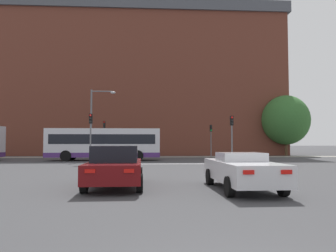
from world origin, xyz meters
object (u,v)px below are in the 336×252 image
Objects in this scene: traffic_light_near_right at (232,131)px; car_saloon_left at (115,166)px; traffic_light_far_left at (104,133)px; traffic_light_far_right at (211,135)px; car_roadster_right at (242,170)px; street_lamp_junction at (96,117)px; pedestrian_waiting at (91,149)px; bus_crossing_lead at (104,144)px; traffic_light_near_left at (91,130)px.

car_saloon_left is at bearing -120.25° from traffic_light_near_right.
traffic_light_far_left is 12.58m from traffic_light_far_right.
street_lamp_junction reaches higher than car_roadster_right.
traffic_light_near_right reaches higher than pedestrian_waiting.
bus_crossing_lead is (-2.96, 19.02, 0.84)m from car_saloon_left.
traffic_light_far_right is at bearing 0.10° from traffic_light_far_left.
car_roadster_right is 3.08× the size of pedestrian_waiting.
car_roadster_right is 30.34m from pedestrian_waiting.
pedestrian_waiting is at bearing 173.28° from traffic_light_far_right.
street_lamp_junction is at bearing 100.00° from car_saloon_left.
bus_crossing_lead is 8.98m from pedestrian_waiting.
traffic_light_near_right is 0.59× the size of street_lamp_junction.
traffic_light_far_left is at bearing 135.22° from traffic_light_near_right.
pedestrian_waiting is (-2.27, 13.68, -1.80)m from traffic_light_near_left.
bus_crossing_lead is 12.24m from traffic_light_near_right.
bus_crossing_lead is at bearing 85.60° from traffic_light_near_left.
traffic_light_far_left is 1.06× the size of traffic_light_near_left.
traffic_light_near_right is at bearing 75.62° from car_roadster_right.
pedestrian_waiting is (-14.34, 1.69, -1.68)m from traffic_light_far_right.
traffic_light_near_left reaches higher than bus_crossing_lead.
traffic_light_far_left is (-0.90, 6.84, 1.23)m from bus_crossing_lead.
bus_crossing_lead is (-7.55, 20.02, 0.93)m from car_roadster_right.
bus_crossing_lead is at bearing 97.56° from car_saloon_left.
traffic_light_far_right reaches higher than car_roadster_right.
car_roadster_right is 1.21× the size of traffic_light_near_left.
street_lamp_junction is at bearing 112.27° from car_roadster_right.
traffic_light_near_left is 2.55× the size of pedestrian_waiting.
traffic_light_far_right is at bearing 87.20° from traffic_light_near_right.
traffic_light_far_left reaches higher than car_saloon_left.
traffic_light_near_left is (-3.35, 13.90, 1.93)m from car_saloon_left.
car_saloon_left is 16.27m from traffic_light_near_right.
traffic_light_near_left is 13.98m from pedestrian_waiting.
car_roadster_right is 1.27× the size of traffic_light_far_right.
pedestrian_waiting is (-5.62, 27.58, 0.13)m from car_saloon_left.
car_roadster_right is 21.42m from bus_crossing_lead.
traffic_light_far_left is 0.64× the size of street_lamp_junction.
car_saloon_left is at bearing -78.71° from street_lamp_junction.
car_roadster_right is (4.59, -1.00, -0.09)m from car_saloon_left.
bus_crossing_lead is 2.64× the size of traffic_light_near_left.
traffic_light_near_right is 0.97× the size of traffic_light_near_left.
car_saloon_left is at bearing -171.16° from bus_crossing_lead.
bus_crossing_lead reaches higher than car_roadster_right.
street_lamp_junction is (0.26, -7.85, 1.26)m from traffic_light_far_left.
bus_crossing_lead reaches higher than car_saloon_left.
car_roadster_right is 15.49m from traffic_light_near_right.
car_roadster_right is 0.46× the size of bus_crossing_lead.
car_saloon_left is 1.13× the size of traffic_light_far_left.
traffic_light_near_left reaches higher than traffic_light_near_right.
street_lamp_junction is 4.20× the size of pedestrian_waiting.
traffic_light_near_right is 11.49m from traffic_light_near_left.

